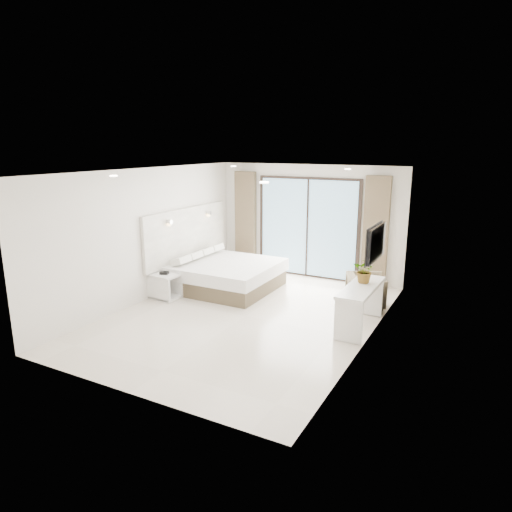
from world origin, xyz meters
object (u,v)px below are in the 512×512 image
(bed, at_px, (226,275))
(console_desk, at_px, (361,298))
(nightstand, at_px, (165,286))
(armchair, at_px, (366,289))

(bed, bearing_deg, console_desk, -14.24)
(nightstand, distance_m, armchair, 4.11)
(console_desk, distance_m, armchair, 1.13)
(nightstand, bearing_deg, console_desk, 9.33)
(console_desk, xyz_separation_m, armchair, (-0.19, 1.10, -0.19))
(bed, xyz_separation_m, armchair, (3.09, 0.27, 0.05))
(nightstand, bearing_deg, bed, 61.54)
(bed, relative_size, console_desk, 1.39)
(bed, height_order, nightstand, bed)
(bed, distance_m, nightstand, 1.41)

